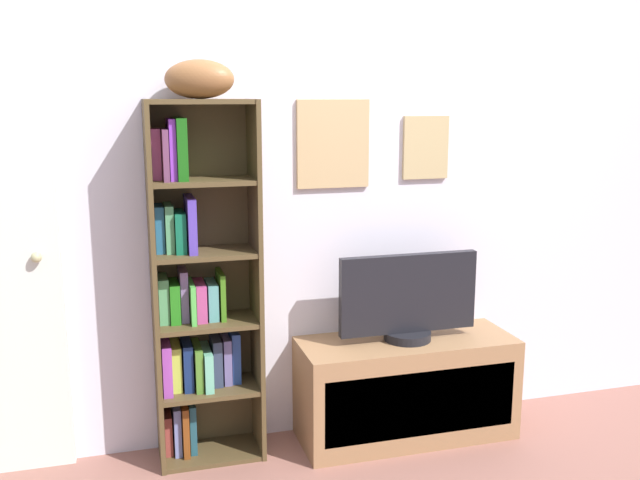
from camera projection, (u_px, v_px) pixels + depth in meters
The scene contains 5 objects.
back_wall at pixel (336, 166), 3.28m from camera, with size 4.80×0.08×2.55m.
bookshelf at pixel (196, 293), 3.08m from camera, with size 0.46×0.26×1.59m.
football at pixel (199, 79), 2.88m from camera, with size 0.29×0.16×0.16m, color #915C34.
tv_stand at pixel (406, 388), 3.35m from camera, with size 1.02×0.38×0.48m.
television at pixel (408, 299), 3.26m from camera, with size 0.66×0.22×0.41m.
Camera 1 is at (-0.97, -2.01, 1.60)m, focal length 39.73 mm.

